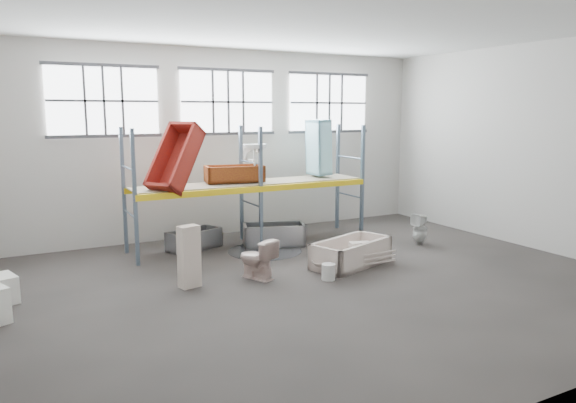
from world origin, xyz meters
TOP-DOWN VIEW (x-y plane):
  - floor at (0.00, 0.00)m, footprint 12.00×10.00m
  - ceiling at (0.00, 0.00)m, footprint 12.00×10.00m
  - wall_back at (0.00, 5.05)m, footprint 12.00×0.10m
  - wall_front at (0.00, -5.05)m, footprint 12.00×0.10m
  - wall_right at (6.05, 0.00)m, footprint 0.10×10.00m
  - window_left at (-3.20, 4.94)m, footprint 2.60×0.04m
  - window_mid at (0.00, 4.94)m, footprint 2.60×0.04m
  - window_right at (3.20, 4.94)m, footprint 2.60×0.04m
  - rack_upright_la at (-3.00, 2.90)m, footprint 0.08×0.08m
  - rack_upright_lb at (-3.00, 4.10)m, footprint 0.08×0.08m
  - rack_upright_ma at (0.00, 2.90)m, footprint 0.08×0.08m
  - rack_upright_mb at (0.00, 4.10)m, footprint 0.08×0.08m
  - rack_upright_ra at (3.00, 2.90)m, footprint 0.08×0.08m
  - rack_upright_rb at (3.00, 4.10)m, footprint 0.08×0.08m
  - rack_beam_front at (0.00, 2.90)m, footprint 6.00×0.10m
  - rack_beam_back at (0.00, 4.10)m, footprint 6.00×0.10m
  - shelf_deck at (0.00, 3.50)m, footprint 5.90×1.10m
  - wet_patch at (0.00, 2.70)m, footprint 1.80×1.80m
  - bathtub_beige at (1.17, 0.73)m, footprint 2.09×1.47m
  - cistern_spare at (1.39, 0.72)m, footprint 0.49×0.32m
  - sink_in_tub at (0.31, 0.56)m, footprint 0.52×0.52m
  - toilet_beige at (-1.07, 0.82)m, footprint 0.76×0.94m
  - cistern_tall at (-2.44, 0.95)m, footprint 0.44×0.34m
  - toilet_white at (3.80, 1.47)m, footprint 0.41×0.40m
  - steel_tub_left at (-1.45, 3.71)m, footprint 1.46×1.05m
  - steel_tub_right at (0.44, 3.09)m, footprint 1.66×1.16m
  - rust_tub_flat at (-0.38, 3.64)m, footprint 1.52×0.90m
  - rust_tub_tilted at (-1.96, 3.32)m, footprint 1.57×1.40m
  - sink_on_shelf at (-0.04, 3.13)m, footprint 0.70×0.62m
  - blue_tub_upright at (2.09, 3.68)m, footprint 0.48×0.70m
  - bucket at (0.16, 0.07)m, footprint 0.30×0.30m

SIDE VIEW (x-z plane):
  - floor at x=0.00m, z-range -0.10..0.00m
  - wet_patch at x=0.00m, z-range 0.00..0.00m
  - sink_in_tub at x=0.31m, z-range 0.09..0.23m
  - bucket at x=0.16m, z-range 0.00..0.32m
  - steel_tub_left at x=-1.45m, z-range 0.00..0.49m
  - steel_tub_right at x=0.44m, z-range 0.00..0.56m
  - bathtub_beige at x=1.17m, z-range 0.00..0.56m
  - cistern_spare at x=1.39m, z-range 0.07..0.49m
  - toilet_white at x=3.80m, z-range 0.00..0.80m
  - toilet_beige at x=-1.07m, z-range 0.00..0.83m
  - cistern_tall at x=-2.44m, z-range 0.00..1.21m
  - rack_upright_la at x=-3.00m, z-range 0.00..3.00m
  - rack_upright_lb at x=-3.00m, z-range 0.00..3.00m
  - rack_upright_ma at x=0.00m, z-range 0.00..3.00m
  - rack_upright_mb at x=0.00m, z-range 0.00..3.00m
  - rack_upright_ra at x=3.00m, z-range 0.00..3.00m
  - rack_upright_rb at x=3.00m, z-range 0.00..3.00m
  - rack_beam_front at x=0.00m, z-range 1.43..1.57m
  - rack_beam_back at x=0.00m, z-range 1.43..1.57m
  - shelf_deck at x=0.00m, z-range 1.57..1.59m
  - rust_tub_flat at x=-0.38m, z-range 1.62..2.02m
  - sink_on_shelf at x=-0.04m, z-range 1.83..2.36m
  - rust_tub_tilted at x=-1.96m, z-range 1.47..3.12m
  - blue_tub_upright at x=2.09m, z-range 1.65..3.14m
  - wall_back at x=0.00m, z-range 0.00..5.00m
  - wall_front at x=0.00m, z-range 0.00..5.00m
  - wall_right at x=6.05m, z-range 0.00..5.00m
  - window_left at x=-3.20m, z-range 2.80..4.40m
  - window_mid at x=0.00m, z-range 2.80..4.40m
  - window_right at x=3.20m, z-range 2.80..4.40m
  - ceiling at x=0.00m, z-range 5.00..5.10m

